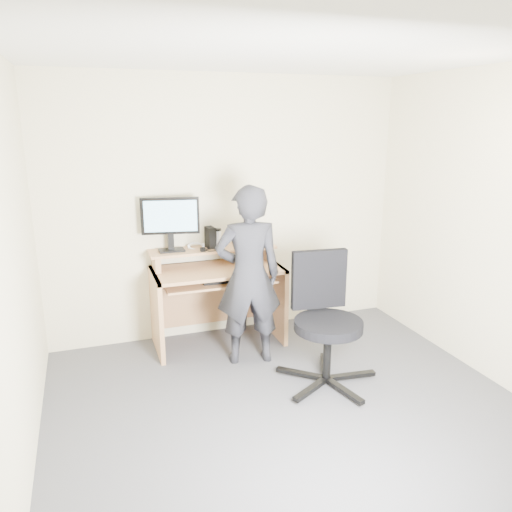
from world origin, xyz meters
TOP-DOWN VIEW (x-y plane):
  - ground at (0.00, 0.00)m, footprint 3.50×3.50m
  - back_wall at (0.00, 1.75)m, footprint 3.50×0.02m
  - ceiling at (0.00, 0.00)m, footprint 3.50×3.50m
  - desk at (-0.20, 1.53)m, footprint 1.20×0.60m
  - monitor at (-0.59, 1.60)m, footprint 0.52×0.15m
  - external_drive at (-0.22, 1.61)m, footprint 0.09×0.14m
  - travel_mug at (-0.15, 1.61)m, footprint 0.08×0.08m
  - smartphone at (0.15, 1.57)m, footprint 0.09×0.14m
  - charger at (-0.32, 1.50)m, footprint 0.05×0.04m
  - headphones at (-0.35, 1.67)m, footprint 0.19×0.19m
  - keyboard at (-0.14, 1.36)m, footprint 0.47×0.20m
  - mouse at (0.07, 1.35)m, footprint 0.10×0.07m
  - office_chair at (0.43, 0.49)m, footprint 0.81×0.82m
  - person at (-0.04, 1.02)m, footprint 0.62×0.45m

SIDE VIEW (x-z plane):
  - ground at x=0.00m, z-range 0.00..0.00m
  - desk at x=-0.20m, z-range 0.09..1.00m
  - office_chair at x=0.43m, z-range 0.05..1.09m
  - keyboard at x=-0.14m, z-range 0.65..0.68m
  - mouse at x=0.07m, z-range 0.75..0.79m
  - person at x=-0.04m, z-range 0.00..1.57m
  - smartphone at x=0.15m, z-range 0.91..0.92m
  - headphones at x=-0.35m, z-range 0.89..0.95m
  - charger at x=-0.32m, z-range 0.91..0.94m
  - travel_mug at x=-0.15m, z-range 0.91..1.07m
  - external_drive at x=-0.22m, z-range 0.91..1.11m
  - monitor at x=-0.59m, z-range 0.96..1.46m
  - back_wall at x=0.00m, z-range 0.00..2.50m
  - ceiling at x=0.00m, z-range 2.49..2.51m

